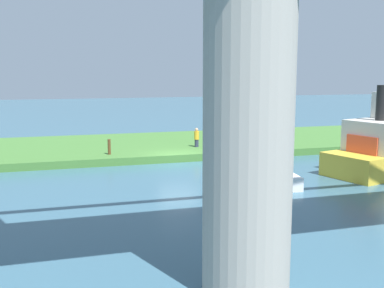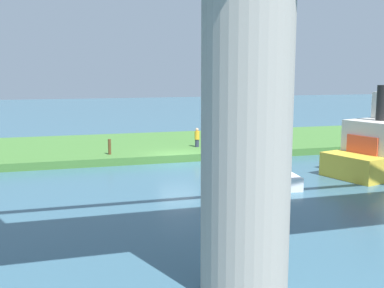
# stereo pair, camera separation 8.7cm
# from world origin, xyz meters

# --- Properties ---
(ground_plane) EXTENTS (160.00, 160.00, 0.00)m
(ground_plane) POSITION_xyz_m (0.00, 0.00, 0.00)
(ground_plane) COLOR #386075
(grassy_bank) EXTENTS (80.00, 12.00, 0.50)m
(grassy_bank) POSITION_xyz_m (0.00, -6.00, 0.25)
(grassy_bank) COLOR #427533
(grassy_bank) RESTS_ON ground
(bridge_pylon) EXTENTS (2.35, 2.35, 9.53)m
(bridge_pylon) POSITION_xyz_m (2.88, 18.03, 4.76)
(bridge_pylon) COLOR #9E998E
(bridge_pylon) RESTS_ON ground
(person_on_bank) EXTENTS (0.50, 0.50, 1.39)m
(person_on_bank) POSITION_xyz_m (-2.19, -2.94, 1.20)
(person_on_bank) COLOR #2D334C
(person_on_bank) RESTS_ON grassy_bank
(mooring_post) EXTENTS (0.20, 0.20, 1.02)m
(mooring_post) POSITION_xyz_m (4.28, -1.54, 1.01)
(mooring_post) COLOR brown
(mooring_post) RESTS_ON grassy_bank
(pontoon_yellow) EXTENTS (4.60, 2.08, 1.48)m
(pontoon_yellow) POSITION_xyz_m (-1.76, 8.08, 0.53)
(pontoon_yellow) COLOR white
(pontoon_yellow) RESTS_ON ground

